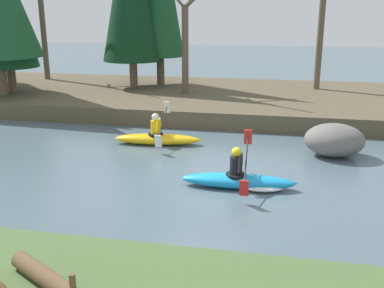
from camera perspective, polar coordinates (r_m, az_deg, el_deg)
ground_plane at (r=11.16m, az=0.31°, el=-4.76°), size 90.00×90.00×0.00m
riverbank_far at (r=19.81m, az=5.45°, el=5.62°), size 44.00×8.44×0.62m
bare_tree_upstream at (r=24.64m, az=-18.37°, el=15.11°), size 3.67×3.62×6.66m
bare_tree_mid_upstream at (r=19.27m, az=-0.79°, el=13.20°), size 2.72×2.69×4.86m
bare_tree_mid_downstream at (r=21.20m, az=16.08°, el=13.76°), size 3.08×3.04×5.54m
kayaker_lead at (r=10.76m, az=6.46°, el=-4.58°), size 2.78×2.07×1.20m
kayaker_middle at (r=14.16m, az=-4.32°, el=0.81°), size 2.79×2.07×1.20m
boulder_midstream at (r=13.56m, az=17.63°, el=0.48°), size 1.70×1.33×0.96m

